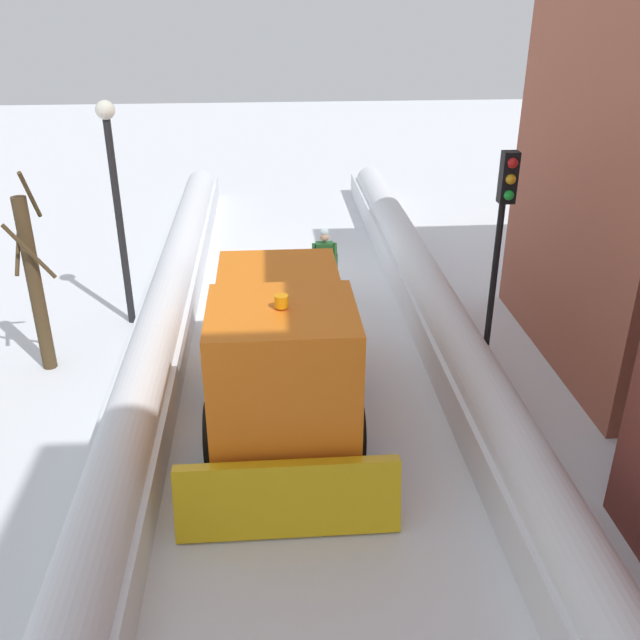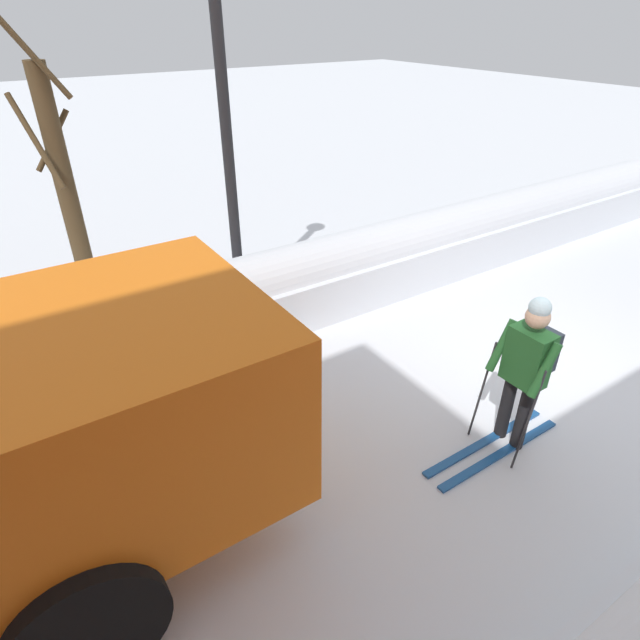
% 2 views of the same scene
% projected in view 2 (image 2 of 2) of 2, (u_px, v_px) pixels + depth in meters
% --- Properties ---
extents(skier, '(0.62, 1.80, 1.81)m').
position_uv_depth(skier, '(526.00, 367.00, 5.36)').
color(skier, black).
rests_on(skier, ground).
extents(street_lamp, '(0.40, 0.40, 4.99)m').
position_uv_depth(street_lamp, '(223.00, 93.00, 7.03)').
color(street_lamp, black).
rests_on(street_lamp, ground).
extents(bare_tree_near, '(0.75, 0.78, 4.14)m').
position_uv_depth(bare_tree_near, '(66.00, 189.00, 7.69)').
color(bare_tree_near, '#483620').
rests_on(bare_tree_near, ground).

